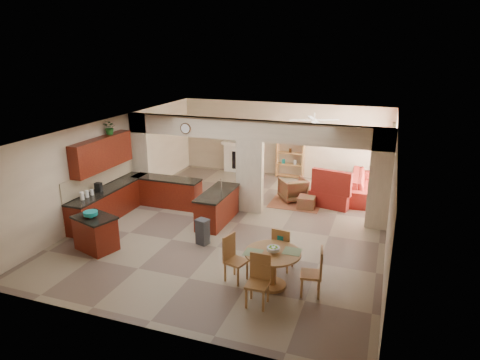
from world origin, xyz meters
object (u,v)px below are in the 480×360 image
(armchair, at_px, (293,189))
(sofa, at_px, (368,186))
(dining_table, at_px, (272,264))
(kitchen_island, at_px, (96,233))

(armchair, bearing_deg, sofa, 170.42)
(dining_table, relative_size, sofa, 0.44)
(kitchen_island, bearing_deg, armchair, 70.61)
(dining_table, bearing_deg, armchair, 98.14)
(kitchen_island, bearing_deg, sofa, 63.00)
(kitchen_island, relative_size, sofa, 0.44)
(sofa, xyz_separation_m, armchair, (-2.26, -1.10, -0.02))
(dining_table, height_order, armchair, dining_table)
(kitchen_island, relative_size, armchair, 1.44)
(kitchen_island, height_order, armchair, kitchen_island)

